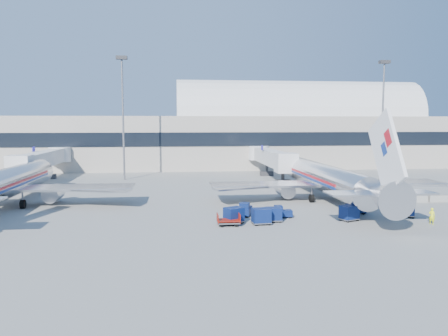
{
  "coord_description": "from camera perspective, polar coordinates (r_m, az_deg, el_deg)",
  "views": [
    {
      "loc": [
        -10.67,
        -52.11,
        10.57
      ],
      "look_at": [
        -4.07,
        6.0,
        4.49
      ],
      "focal_mm": 35.0,
      "sensor_mm": 36.0,
      "label": 1
    }
  ],
  "objects": [
    {
      "name": "cart_open_red",
      "position": [
        45.26,
        0.61,
        -6.99
      ],
      "size": [
        2.36,
        1.68,
        0.63
      ],
      "rotation": [
        0.0,
        0.0,
        -0.01
      ],
      "color": "slate",
      "rests_on": "ground"
    },
    {
      "name": "mast_east",
      "position": [
        91.73,
        20.06,
        8.22
      ],
      "size": [
        2.0,
        1.2,
        22.6
      ],
      "color": "slate",
      "rests_on": "ground"
    },
    {
      "name": "cart_solo_far",
      "position": [
        53.42,
        22.65,
        -4.94
      ],
      "size": [
        2.41,
        2.22,
        1.72
      ],
      "rotation": [
        0.0,
        0.0,
        -0.48
      ],
      "color": "#0A1A4E",
      "rests_on": "ground"
    },
    {
      "name": "cart_solo_near",
      "position": [
        49.28,
        16.03,
        -5.63
      ],
      "size": [
        2.29,
        2.05,
        1.66
      ],
      "rotation": [
        0.0,
        0.0,
        0.4
      ],
      "color": "#0A1A4E",
      "rests_on": "ground"
    },
    {
      "name": "barrier_far",
      "position": [
        65.38,
        26.32,
        -3.59
      ],
      "size": [
        3.0,
        0.55,
        0.9
      ],
      "primitive_type": "cube",
      "color": "#9E9E96",
      "rests_on": "ground"
    },
    {
      "name": "tug_left",
      "position": [
        49.94,
        2.77,
        -5.44
      ],
      "size": [
        1.98,
        2.72,
        1.6
      ],
      "rotation": [
        0.0,
        0.0,
        1.23
      ],
      "color": "#0A1A4E",
      "rests_on": "ground"
    },
    {
      "name": "cart_train_c",
      "position": [
        46.19,
        1.29,
        -6.14
      ],
      "size": [
        2.39,
        2.21,
        1.7
      ],
      "rotation": [
        0.0,
        0.0,
        0.49
      ],
      "color": "#0A1A4E",
      "rests_on": "ground"
    },
    {
      "name": "jetbridge_mid",
      "position": [
        86.51,
        -22.39,
        1.08
      ],
      "size": [
        4.4,
        27.5,
        6.25
      ],
      "color": "silver",
      "rests_on": "ground"
    },
    {
      "name": "cart_train_a",
      "position": [
        47.23,
        6.47,
        -6.01
      ],
      "size": [
        1.8,
        1.39,
        1.55
      ],
      "rotation": [
        0.0,
        0.0,
        -0.03
      ],
      "color": "#0A1A4E",
      "rests_on": "ground"
    },
    {
      "name": "ramp_worker",
      "position": [
        50.7,
        25.52,
        -5.68
      ],
      "size": [
        0.72,
        0.76,
        1.75
      ],
      "primitive_type": "imported",
      "rotation": [
        0.0,
        0.0,
        2.21
      ],
      "color": "#D9E718",
      "rests_on": "ground"
    },
    {
      "name": "tug_right",
      "position": [
        53.65,
        16.76,
        -4.89
      ],
      "size": [
        2.74,
        2.24,
        1.6
      ],
      "rotation": [
        0.0,
        0.0,
        -0.49
      ],
      "color": "#0A1A4E",
      "rests_on": "ground"
    },
    {
      "name": "ground",
      "position": [
        54.23,
        5.01,
        -5.33
      ],
      "size": [
        260.0,
        260.0,
        0.0
      ],
      "primitive_type": "plane",
      "color": "gray",
      "rests_on": "ground"
    },
    {
      "name": "jetbridge_near",
      "position": [
        85.17,
        5.93,
        1.43
      ],
      "size": [
        4.4,
        27.5,
        6.25
      ],
      "color": "silver",
      "rests_on": "ground"
    },
    {
      "name": "terminal",
      "position": [
        108.16,
        -8.05,
        4.26
      ],
      "size": [
        170.0,
        28.15,
        21.0
      ],
      "color": "#B2AA9E",
      "rests_on": "ground"
    },
    {
      "name": "cart_train_b",
      "position": [
        45.87,
        4.89,
        -6.25
      ],
      "size": [
        2.05,
        1.64,
        1.69
      ],
      "rotation": [
        0.0,
        0.0,
        0.09
      ],
      "color": "#0A1A4E",
      "rests_on": "ground"
    },
    {
      "name": "barrier_near",
      "position": [
        62.07,
        21.18,
        -3.85
      ],
      "size": [
        3.0,
        0.55,
        0.9
      ],
      "primitive_type": "cube",
      "color": "#9E9E96",
      "rests_on": "ground"
    },
    {
      "name": "airliner_mid",
      "position": [
        60.98,
        -26.91,
        -1.91
      ],
      "size": [
        32.0,
        37.26,
        12.07
      ],
      "color": "silver",
      "rests_on": "ground"
    },
    {
      "name": "tug_lead",
      "position": [
        49.4,
        7.54,
        -5.73
      ],
      "size": [
        2.12,
        1.09,
        1.37
      ],
      "rotation": [
        0.0,
        0.0,
        -0.02
      ],
      "color": "#0A1A4E",
      "rests_on": "ground"
    },
    {
      "name": "barrier_mid",
      "position": [
        63.66,
        23.82,
        -3.72
      ],
      "size": [
        3.0,
        0.55,
        0.9
      ],
      "primitive_type": "cube",
      "color": "#9E9E96",
      "rests_on": "ground"
    },
    {
      "name": "mast_west",
      "position": [
        82.75,
        -13.1,
        8.71
      ],
      "size": [
        2.0,
        1.2,
        22.6
      ],
      "color": "slate",
      "rests_on": "ground"
    },
    {
      "name": "airliner_main",
      "position": [
        60.75,
        13.47,
        -1.46
      ],
      "size": [
        32.0,
        37.26,
        12.07
      ],
      "color": "silver",
      "rests_on": "ground"
    }
  ]
}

